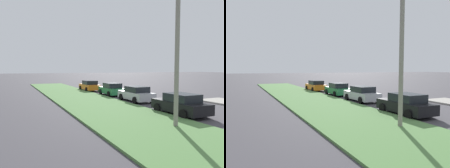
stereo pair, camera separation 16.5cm
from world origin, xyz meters
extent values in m
cube|color=#517F42|center=(10.00, 7.04, 0.06)|extent=(60.00, 6.00, 0.12)
cube|color=black|center=(5.54, 3.13, 0.57)|extent=(4.31, 1.81, 0.70)
cube|color=black|center=(5.34, 3.13, 1.19)|extent=(2.21, 1.61, 0.55)
cylinder|color=black|center=(6.90, 4.02, 0.32)|extent=(0.64, 0.22, 0.64)
cylinder|color=black|center=(6.89, 2.22, 0.32)|extent=(0.64, 0.22, 0.64)
cylinder|color=black|center=(4.20, 4.03, 0.32)|extent=(0.64, 0.22, 0.64)
cylinder|color=black|center=(4.19, 2.23, 0.32)|extent=(0.64, 0.22, 0.64)
cube|color=#B2B5BA|center=(12.20, 2.68, 0.57)|extent=(4.30, 1.81, 0.70)
cube|color=black|center=(12.00, 2.68, 1.19)|extent=(2.20, 1.61, 0.55)
cylinder|color=black|center=(13.55, 3.58, 0.32)|extent=(0.64, 0.22, 0.64)
cylinder|color=black|center=(13.55, 1.78, 0.32)|extent=(0.64, 0.22, 0.64)
cylinder|color=black|center=(10.85, 3.58, 0.32)|extent=(0.64, 0.22, 0.64)
cylinder|color=black|center=(10.85, 1.78, 0.32)|extent=(0.64, 0.22, 0.64)
cube|color=#1E6B38|center=(17.65, 2.77, 0.57)|extent=(4.36, 1.95, 0.70)
cube|color=black|center=(17.45, 2.78, 1.19)|extent=(2.25, 1.68, 0.55)
cylinder|color=black|center=(19.03, 3.63, 0.32)|extent=(0.65, 0.24, 0.64)
cylinder|color=black|center=(18.96, 1.83, 0.32)|extent=(0.65, 0.24, 0.64)
cylinder|color=black|center=(16.33, 3.72, 0.32)|extent=(0.65, 0.24, 0.64)
cylinder|color=black|center=(16.27, 1.92, 0.32)|extent=(0.65, 0.24, 0.64)
cube|color=orange|center=(23.92, 3.39, 0.57)|extent=(4.33, 1.88, 0.70)
cube|color=black|center=(23.72, 3.39, 1.19)|extent=(2.23, 1.64, 0.55)
cylinder|color=black|center=(25.25, 4.32, 0.32)|extent=(0.64, 0.23, 0.64)
cylinder|color=black|center=(25.29, 2.52, 0.32)|extent=(0.64, 0.23, 0.64)
cylinder|color=black|center=(22.55, 4.27, 0.32)|extent=(0.64, 0.23, 0.64)
cylinder|color=black|center=(22.59, 2.47, 0.32)|extent=(0.64, 0.23, 0.64)
cylinder|color=gray|center=(2.86, 5.80, 3.75)|extent=(0.24, 0.24, 7.50)
camera|label=1|loc=(-6.36, 13.83, 3.18)|focal=35.72mm
camera|label=2|loc=(-6.43, 13.68, 3.18)|focal=35.72mm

